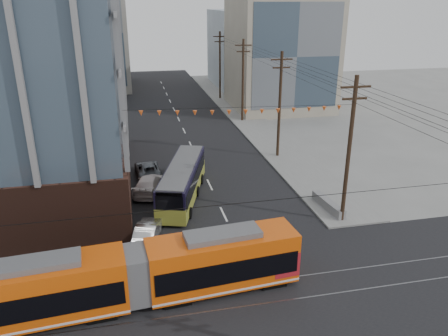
# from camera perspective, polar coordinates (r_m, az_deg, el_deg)

# --- Properties ---
(bg_bldg_nw_near) EXTENTS (18.00, 16.00, 18.00)m
(bg_bldg_nw_near) POSITION_cam_1_polar(r_m,az_deg,el_deg) (69.00, -21.69, 14.10)
(bg_bldg_nw_near) COLOR #8C99A5
(bg_bldg_nw_near) RESTS_ON ground
(bg_bldg_ne_near) EXTENTS (14.00, 14.00, 16.00)m
(bg_bldg_ne_near) POSITION_cam_1_polar(r_m,az_deg,el_deg) (68.15, 7.28, 14.44)
(bg_bldg_ne_near) COLOR gray
(bg_bldg_ne_near) RESTS_ON ground
(bg_bldg_nw_far) EXTENTS (16.00, 18.00, 20.00)m
(bg_bldg_nw_far) POSITION_cam_1_polar(r_m,az_deg,el_deg) (88.37, -17.91, 16.43)
(bg_bldg_nw_far) COLOR gray
(bg_bldg_nw_far) RESTS_ON ground
(bg_bldg_ne_far) EXTENTS (16.00, 16.00, 14.00)m
(bg_bldg_ne_far) POSITION_cam_1_polar(r_m,az_deg,el_deg) (87.80, 4.10, 15.35)
(bg_bldg_ne_far) COLOR #8C99A5
(bg_bldg_ne_far) RESTS_ON ground
(utility_pole_far) EXTENTS (0.30, 0.30, 11.00)m
(utility_pole_far) POSITION_cam_1_polar(r_m,az_deg,el_deg) (74.12, -0.53, 13.18)
(utility_pole_far) COLOR black
(utility_pole_far) RESTS_ON ground
(streetcar) EXTENTS (18.38, 4.10, 3.51)m
(streetcar) POSITION_cam_1_polar(r_m,az_deg,el_deg) (24.73, -11.28, -13.64)
(streetcar) COLOR #DD4E0A
(streetcar) RESTS_ON ground
(city_bus) EXTENTS (5.43, 11.04, 3.07)m
(city_bus) POSITION_cam_1_polar(r_m,az_deg,el_deg) (36.63, -5.44, -1.73)
(city_bus) COLOR black
(city_bus) RESTS_ON ground
(parked_car_silver) EXTENTS (2.41, 4.34, 1.35)m
(parked_car_silver) POSITION_cam_1_polar(r_m,az_deg,el_deg) (31.04, -9.95, -8.17)
(parked_car_silver) COLOR #ABABAB
(parked_car_silver) RESTS_ON ground
(parked_car_white) EXTENTS (3.39, 5.60, 1.52)m
(parked_car_white) POSITION_cam_1_polar(r_m,az_deg,el_deg) (38.45, -9.76, -2.07)
(parked_car_white) COLOR silver
(parked_car_white) RESTS_ON ground
(parked_car_grey) EXTENTS (2.51, 4.92, 1.33)m
(parked_car_grey) POSITION_cam_1_polar(r_m,az_deg,el_deg) (42.03, -9.94, -0.18)
(parked_car_grey) COLOR #50575F
(parked_car_grey) RESTS_ON ground
(jersey_barrier) EXTENTS (1.33, 4.28, 0.84)m
(jersey_barrier) POSITION_cam_1_polar(r_m,az_deg,el_deg) (35.82, 13.45, -4.75)
(jersey_barrier) COLOR #5C5D60
(jersey_barrier) RESTS_ON ground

